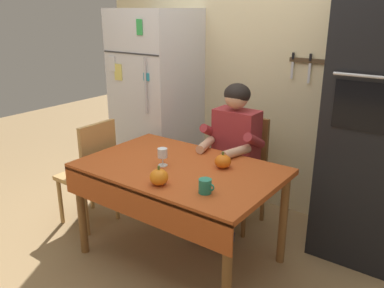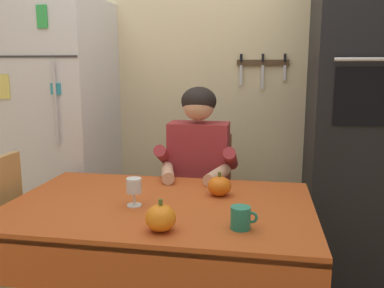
{
  "view_description": "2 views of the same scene",
  "coord_description": "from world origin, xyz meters",
  "views": [
    {
      "loc": [
        1.61,
        -1.95,
        1.8
      ],
      "look_at": [
        0.05,
        0.17,
        0.9
      ],
      "focal_mm": 37.18,
      "sensor_mm": 36.0,
      "label": 1
    },
    {
      "loc": [
        0.46,
        -1.67,
        1.36
      ],
      "look_at": [
        0.12,
        0.3,
        0.98
      ],
      "focal_mm": 38.41,
      "sensor_mm": 36.0,
      "label": 2
    }
  ],
  "objects": [
    {
      "name": "pumpkin_large",
      "position": [
        0.26,
        0.26,
        0.79
      ],
      "size": [
        0.12,
        0.12,
        0.12
      ],
      "color": "orange",
      "rests_on": "dining_table"
    },
    {
      "name": "chair_behind_person",
      "position": [
        0.08,
        0.87,
        0.51
      ],
      "size": [
        0.4,
        0.4,
        0.93
      ],
      "color": "brown",
      "rests_on": "ground"
    },
    {
      "name": "seated_person",
      "position": [
        0.08,
        0.68,
        0.74
      ],
      "size": [
        0.47,
        0.55,
        1.25
      ],
      "color": "#38384C",
      "rests_on": "ground"
    },
    {
      "name": "coffee_mug",
      "position": [
        0.39,
        -0.15,
        0.78
      ],
      "size": [
        0.11,
        0.08,
        0.09
      ],
      "color": "#237F66",
      "rests_on": "dining_table"
    },
    {
      "name": "wall_oven",
      "position": [
        1.05,
        1.0,
        1.05
      ],
      "size": [
        0.6,
        0.64,
        2.1
      ],
      "color": "black",
      "rests_on": "ground"
    },
    {
      "name": "pumpkin_medium",
      "position": [
        0.08,
        -0.22,
        0.79
      ],
      "size": [
        0.12,
        0.12,
        0.13
      ],
      "color": "orange",
      "rests_on": "dining_table"
    },
    {
      "name": "back_wall_assembly",
      "position": [
        0.05,
        1.35,
        1.3
      ],
      "size": [
        3.7,
        0.13,
        2.6
      ],
      "color": "beige",
      "rests_on": "ground"
    },
    {
      "name": "dining_table",
      "position": [
        0.0,
        0.08,
        0.66
      ],
      "size": [
        1.4,
        0.9,
        0.74
      ],
      "color": "brown",
      "rests_on": "ground"
    },
    {
      "name": "refrigerator",
      "position": [
        -0.95,
        0.96,
        0.9
      ],
      "size": [
        0.68,
        0.71,
        1.8
      ],
      "color": "silver",
      "rests_on": "ground"
    },
    {
      "name": "wine_glass",
      "position": [
        -0.1,
        0.04,
        0.83
      ],
      "size": [
        0.07,
        0.07,
        0.13
      ],
      "color": "white",
      "rests_on": "dining_table"
    }
  ]
}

